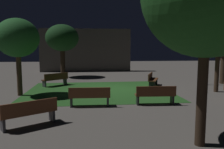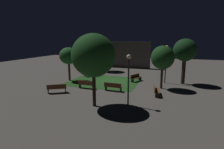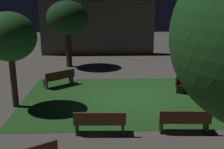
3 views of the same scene
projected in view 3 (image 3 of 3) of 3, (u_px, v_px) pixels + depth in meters
name	position (u px, v px, depth m)	size (l,w,h in m)	color
ground_plane	(130.00, 96.00, 13.48)	(60.00, 60.00, 0.00)	#56514C
grass_lawn	(112.00, 99.00, 13.11)	(8.43, 6.96, 0.01)	#23511E
bench_by_lamp	(100.00, 122.00, 9.44)	(1.82, 0.55, 0.88)	brown
bench_front_left	(184.00, 120.00, 9.56)	(1.82, 0.57, 0.88)	brown
bench_back_row	(181.00, 81.00, 14.42)	(1.16, 1.84, 0.88)	#512D19
bench_front_right	(59.00, 78.00, 14.96)	(1.71, 1.50, 0.88)	#422314
tree_left_canopy	(67.00, 18.00, 18.82)	(2.88, 2.88, 4.63)	#2D2116
tree_near_wall	(10.00, 37.00, 11.35)	(2.25, 2.25, 4.14)	#423021
building_wall_backdrop	(98.00, 28.00, 23.78)	(9.85, 0.80, 4.66)	#4C4742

